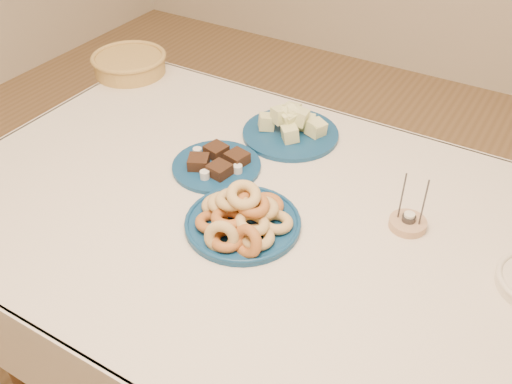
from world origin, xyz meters
The scene contains 6 objects.
dining_table centered at (0.00, 0.00, 0.64)m, with size 1.71×1.11×0.75m.
donut_platter centered at (-0.02, -0.08, 0.78)m, with size 0.33×0.33×0.13m.
melon_plate centered at (-0.12, 0.35, 0.78)m, with size 0.38×0.38×0.10m.
brownie_plate centered at (-0.21, 0.10, 0.76)m, with size 0.28×0.28×0.04m.
wicker_basket centered at (-0.81, 0.42, 0.79)m, with size 0.30×0.30×0.07m.
candle_holder centered at (0.32, 0.13, 0.76)m, with size 0.09×0.09×0.15m.
Camera 1 is at (0.54, -0.95, 1.67)m, focal length 40.00 mm.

